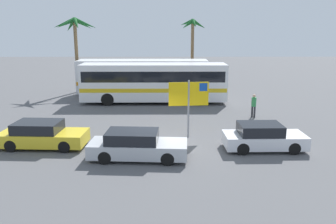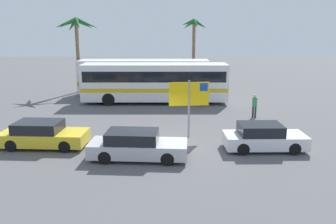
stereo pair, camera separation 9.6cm
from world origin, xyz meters
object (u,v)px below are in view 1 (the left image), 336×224
pedestrian_near_sign (254,104)px  bus_front_coach (154,81)px  car_yellow (42,135)px  car_silver (137,145)px  ferry_sign (190,96)px  bus_rear_coach (143,75)px  car_white (263,137)px

pedestrian_near_sign → bus_front_coach: bearing=-86.7°
car_yellow → car_silver: same height
ferry_sign → pedestrian_near_sign: 6.58m
car_yellow → pedestrian_near_sign: bearing=29.2°
car_yellow → car_silver: 5.24m
bus_front_coach → car_silver: bearing=-91.7°
bus_rear_coach → car_silver: bus_rear_coach is taller
bus_front_coach → car_silver: bus_front_coach is taller
bus_rear_coach → car_yellow: bearing=-106.2°
car_white → bus_front_coach: bearing=115.9°
ferry_sign → car_silver: bearing=-134.2°
pedestrian_near_sign → bus_rear_coach: bearing=-97.5°
car_silver → car_yellow: bearing=164.7°
bus_rear_coach → car_white: 16.61m
ferry_sign → bus_front_coach: bearing=97.9°
ferry_sign → car_silver: (-2.65, -3.32, -1.69)m
car_yellow → car_white: bearing=0.6°
bus_rear_coach → bus_front_coach: bearing=-72.5°
bus_rear_coach → car_yellow: bus_rear_coach is taller
ferry_sign → car_yellow: ferry_sign is taller
car_silver → pedestrian_near_sign: (7.33, 7.73, 0.30)m
bus_front_coach → car_white: (5.84, -11.52, -1.15)m
ferry_sign → car_yellow: bearing=-173.6°
car_silver → pedestrian_near_sign: bearing=50.2°
bus_rear_coach → car_yellow: (-4.23, -14.57, -1.15)m
car_yellow → pedestrian_near_sign: 13.69m
bus_front_coach → pedestrian_near_sign: 8.61m
bus_front_coach → ferry_sign: 9.72m
bus_rear_coach → ferry_sign: bearing=-75.4°
bus_rear_coach → car_white: bus_rear_coach is taller
ferry_sign → car_yellow: size_ratio=0.73×
ferry_sign → car_yellow: (-7.61, -1.62, -1.69)m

